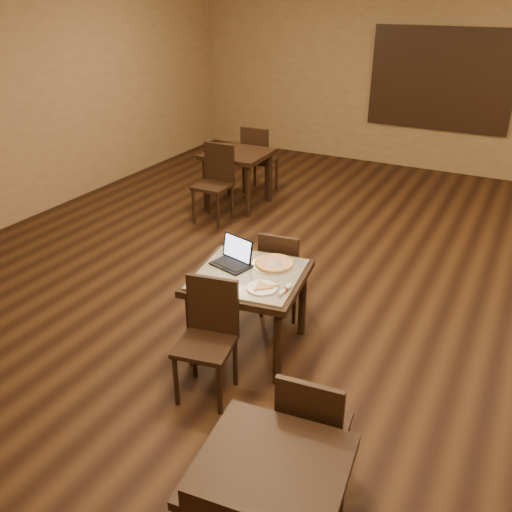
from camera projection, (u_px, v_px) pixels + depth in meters
The scene contains 19 objects.
ground at pixel (283, 284), 5.94m from camera, with size 10.00×10.00×0.00m, color black.
wall_back at pixel (411, 80), 9.22m from camera, with size 8.00×0.02×3.00m, color olive.
wall_left at pixel (4, 111), 6.95m from camera, with size 0.02×10.00×3.00m, color olive.
mural at pixel (441, 79), 8.96m from camera, with size 2.34×0.05×1.64m.
tiled_table at pixel (249, 284), 4.60m from camera, with size 1.05×1.05×0.76m.
chair_main_near at pixel (209, 331), 4.17m from camera, with size 0.49×0.49×0.96m.
chair_main_far at pixel (281, 270), 5.16m from camera, with size 0.43×0.43×0.90m.
laptop at pixel (234, 257), 4.69m from camera, with size 0.38×0.33×0.23m.
plate at pixel (262, 288), 4.32m from camera, with size 0.25×0.25×0.01m, color white.
pizza_slice at pixel (262, 286), 4.31m from camera, with size 0.19×0.19×0.02m, color beige, non-canonical shape.
pizza_pan at pixel (274, 264), 4.69m from camera, with size 0.39×0.39×0.01m, color silver.
pizza_whole at pixel (274, 263), 4.69m from camera, with size 0.34×0.34×0.02m.
spatula at pixel (275, 263), 4.66m from camera, with size 0.10×0.25×0.01m, color silver.
napkin_roll at pixel (285, 290), 4.27m from camera, with size 0.05×0.18×0.04m.
other_table_b at pixel (238, 161), 7.80m from camera, with size 0.88×0.88×0.81m.
other_table_b_chair_near at pixel (216, 178), 7.35m from camera, with size 0.46×0.46×1.05m.
other_table_b_chair_far at pixel (258, 156), 8.32m from camera, with size 0.46×0.46×1.05m.
other_table_c at pixel (271, 483), 2.83m from camera, with size 0.85×0.85×0.72m.
other_table_c_chair_far at pixel (312, 427), 3.29m from camera, with size 0.45×0.45×0.94m.
Camera 1 is at (2.17, -4.71, 2.92)m, focal length 38.00 mm.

